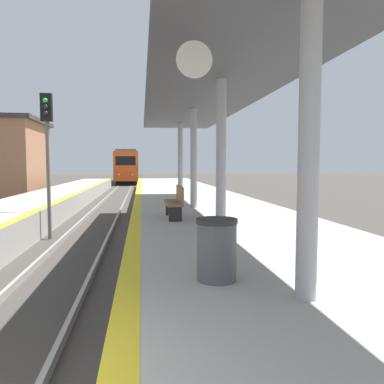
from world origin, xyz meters
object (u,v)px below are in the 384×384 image
(train, at_px, (128,167))
(bench, at_px, (176,201))
(signal_mid, at_px, (47,139))
(trash_bin, at_px, (217,249))

(train, distance_m, bench, 42.52)
(train, height_order, signal_mid, signal_mid)
(trash_bin, distance_m, bench, 5.81)
(trash_bin, xyz_separation_m, bench, (-0.01, 5.81, 0.07))
(bench, bearing_deg, train, 93.75)
(signal_mid, bearing_deg, train, 88.25)
(bench, bearing_deg, signal_mid, 150.13)
(signal_mid, xyz_separation_m, bench, (4.01, -2.30, -1.89))
(train, relative_size, bench, 10.90)
(signal_mid, relative_size, bench, 3.07)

